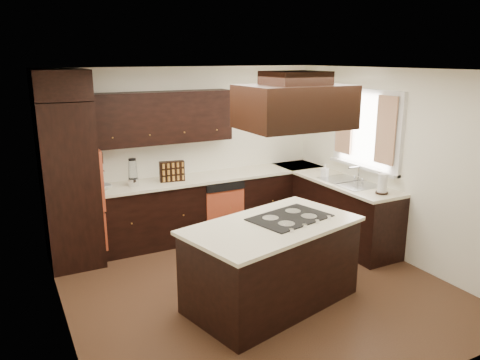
% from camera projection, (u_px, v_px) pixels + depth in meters
% --- Properties ---
extents(floor, '(4.20, 4.20, 0.02)m').
position_uv_depth(floor, '(256.00, 287.00, 5.54)').
color(floor, brown).
rests_on(floor, ground).
extents(ceiling, '(4.20, 4.20, 0.02)m').
position_uv_depth(ceiling, '(258.00, 69.00, 4.90)').
color(ceiling, white).
rests_on(ceiling, ground).
extents(wall_back, '(4.20, 0.02, 2.50)m').
position_uv_depth(wall_back, '(188.00, 152.00, 7.03)').
color(wall_back, white).
rests_on(wall_back, ground).
extents(wall_front, '(4.20, 0.02, 2.50)m').
position_uv_depth(wall_front, '(399.00, 252.00, 3.41)').
color(wall_front, white).
rests_on(wall_front, ground).
extents(wall_left, '(0.02, 4.20, 2.50)m').
position_uv_depth(wall_left, '(57.00, 213.00, 4.28)').
color(wall_left, white).
rests_on(wall_left, ground).
extents(wall_right, '(0.02, 4.20, 2.50)m').
position_uv_depth(wall_right, '(396.00, 165.00, 6.17)').
color(wall_right, white).
rests_on(wall_right, ground).
extents(oven_column, '(0.65, 0.75, 2.12)m').
position_uv_depth(oven_column, '(69.00, 185.00, 5.94)').
color(oven_column, black).
rests_on(oven_column, floor).
extents(wall_oven_face, '(0.05, 0.62, 0.78)m').
position_uv_depth(wall_oven_face, '(97.00, 177.00, 6.08)').
color(wall_oven_face, '#D0522F').
rests_on(wall_oven_face, oven_column).
extents(base_cabinets_back, '(2.93, 0.60, 0.88)m').
position_uv_depth(base_cabinets_back, '(199.00, 208.00, 6.99)').
color(base_cabinets_back, black).
rests_on(base_cabinets_back, floor).
extents(base_cabinets_right, '(0.60, 2.40, 0.88)m').
position_uv_depth(base_cabinets_right, '(331.00, 208.00, 7.01)').
color(base_cabinets_right, black).
rests_on(base_cabinets_right, floor).
extents(countertop_back, '(2.93, 0.63, 0.04)m').
position_uv_depth(countertop_back, '(199.00, 179.00, 6.86)').
color(countertop_back, '#F9F1CD').
rests_on(countertop_back, base_cabinets_back).
extents(countertop_right, '(0.63, 2.40, 0.04)m').
position_uv_depth(countertop_right, '(332.00, 178.00, 6.88)').
color(countertop_right, '#F9F1CD').
rests_on(countertop_right, base_cabinets_right).
extents(upper_cabinets, '(2.00, 0.34, 0.72)m').
position_uv_depth(upper_cabinets, '(163.00, 118.00, 6.54)').
color(upper_cabinets, black).
rests_on(upper_cabinets, wall_back).
extents(dishwasher_front, '(0.60, 0.05, 0.72)m').
position_uv_depth(dishwasher_front, '(225.00, 214.00, 6.88)').
color(dishwasher_front, '#D0522F').
rests_on(dishwasher_front, floor).
extents(window_frame, '(0.06, 1.32, 1.12)m').
position_uv_depth(window_frame, '(367.00, 130.00, 6.52)').
color(window_frame, white).
rests_on(window_frame, wall_right).
extents(window_pane, '(0.00, 1.20, 1.00)m').
position_uv_depth(window_pane, '(368.00, 129.00, 6.53)').
color(window_pane, white).
rests_on(window_pane, wall_right).
extents(curtain_left, '(0.02, 0.34, 0.90)m').
position_uv_depth(curtain_left, '(386.00, 130.00, 6.12)').
color(curtain_left, beige).
rests_on(curtain_left, wall_right).
extents(curtain_right, '(0.02, 0.34, 0.90)m').
position_uv_depth(curtain_right, '(344.00, 123.00, 6.84)').
color(curtain_right, beige).
rests_on(curtain_right, wall_right).
extents(sink_rim, '(0.52, 0.84, 0.01)m').
position_uv_depth(sink_rim, '(349.00, 182.00, 6.58)').
color(sink_rim, silver).
rests_on(sink_rim, countertop_right).
extents(island, '(1.98, 1.38, 0.88)m').
position_uv_depth(island, '(271.00, 265.00, 5.07)').
color(island, black).
rests_on(island, floor).
extents(island_top, '(2.06, 1.46, 0.04)m').
position_uv_depth(island_top, '(272.00, 225.00, 4.96)').
color(island_top, '#F9F1CD').
rests_on(island_top, island).
extents(cooktop, '(0.96, 0.75, 0.01)m').
position_uv_depth(cooktop, '(290.00, 218.00, 5.12)').
color(cooktop, black).
rests_on(cooktop, island_top).
extents(range_hood, '(1.05, 0.72, 0.42)m').
position_uv_depth(range_hood, '(294.00, 107.00, 4.56)').
color(range_hood, black).
rests_on(range_hood, ceiling).
extents(hood_duct, '(0.55, 0.50, 0.13)m').
position_uv_depth(hood_duct, '(295.00, 78.00, 4.49)').
color(hood_duct, black).
rests_on(hood_duct, ceiling).
extents(blender_base, '(0.15, 0.15, 0.10)m').
position_uv_depth(blender_base, '(134.00, 182.00, 6.40)').
color(blender_base, silver).
rests_on(blender_base, countertop_back).
extents(blender_pitcher, '(0.13, 0.13, 0.26)m').
position_uv_depth(blender_pitcher, '(133.00, 169.00, 6.35)').
color(blender_pitcher, silver).
rests_on(blender_pitcher, blender_base).
extents(spice_rack, '(0.36, 0.14, 0.29)m').
position_uv_depth(spice_rack, '(172.00, 171.00, 6.60)').
color(spice_rack, black).
rests_on(spice_rack, countertop_back).
extents(mixing_bowl, '(0.32, 0.32, 0.06)m').
position_uv_depth(mixing_bowl, '(101.00, 187.00, 6.22)').
color(mixing_bowl, white).
rests_on(mixing_bowl, countertop_back).
extents(soap_bottle, '(0.11, 0.11, 0.19)m').
position_uv_depth(soap_bottle, '(325.00, 170.00, 6.86)').
color(soap_bottle, white).
rests_on(soap_bottle, countertop_right).
extents(paper_towel, '(0.16, 0.16, 0.26)m').
position_uv_depth(paper_towel, '(382.00, 184.00, 6.00)').
color(paper_towel, white).
rests_on(paper_towel, countertop_right).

